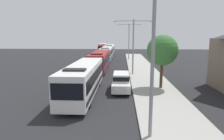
% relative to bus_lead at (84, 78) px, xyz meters
% --- Properties ---
extents(bus_lead, '(2.58, 11.92, 3.21)m').
position_rel_bus_lead_xyz_m(bus_lead, '(0.00, 0.00, 0.00)').
color(bus_lead, silver).
rests_on(bus_lead, ground_plane).
extents(bus_second_in_line, '(2.58, 12.30, 3.21)m').
position_rel_bus_lead_xyz_m(bus_second_in_line, '(0.00, 13.85, 0.00)').
color(bus_second_in_line, maroon).
rests_on(bus_second_in_line, ground_plane).
extents(bus_middle, '(2.58, 11.79, 3.21)m').
position_rel_bus_lead_xyz_m(bus_middle, '(-0.00, 27.79, -0.00)').
color(bus_middle, silver).
rests_on(bus_middle, ground_plane).
extents(bus_fourth_in_line, '(2.58, 12.07, 3.21)m').
position_rel_bus_lead_xyz_m(bus_fourth_in_line, '(0.00, 41.63, 0.00)').
color(bus_fourth_in_line, silver).
rests_on(bus_fourth_in_line, ground_plane).
extents(white_suv, '(1.86, 5.08, 1.90)m').
position_rel_bus_lead_xyz_m(white_suv, '(3.70, 1.69, -0.66)').
color(white_suv, white).
rests_on(white_suv, ground_plane).
extents(box_truck_oncoming, '(2.35, 7.69, 3.15)m').
position_rel_bus_lead_xyz_m(box_truck_oncoming, '(-3.30, 50.94, 0.02)').
color(box_truck_oncoming, maroon).
rests_on(box_truck_oncoming, ground_plane).
extents(streetlamp_near, '(5.30, 0.28, 8.52)m').
position_rel_bus_lead_xyz_m(streetlamp_near, '(5.40, -8.24, 3.61)').
color(streetlamp_near, gray).
rests_on(streetlamp_near, sidewalk).
extents(streetlamp_mid, '(5.88, 0.28, 8.00)m').
position_rel_bus_lead_xyz_m(streetlamp_mid, '(5.40, 10.30, 3.38)').
color(streetlamp_mid, gray).
rests_on(streetlamp_mid, sidewalk).
extents(streetlamp_far, '(5.67, 0.28, 8.57)m').
position_rel_bus_lead_xyz_m(streetlamp_far, '(5.40, 28.84, 3.66)').
color(streetlamp_far, gray).
rests_on(streetlamp_far, sidewalk).
extents(roadside_tree, '(3.32, 3.32, 5.79)m').
position_rel_bus_lead_xyz_m(roadside_tree, '(8.09, 2.54, 2.56)').
color(roadside_tree, '#4C3823').
rests_on(roadside_tree, sidewalk).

